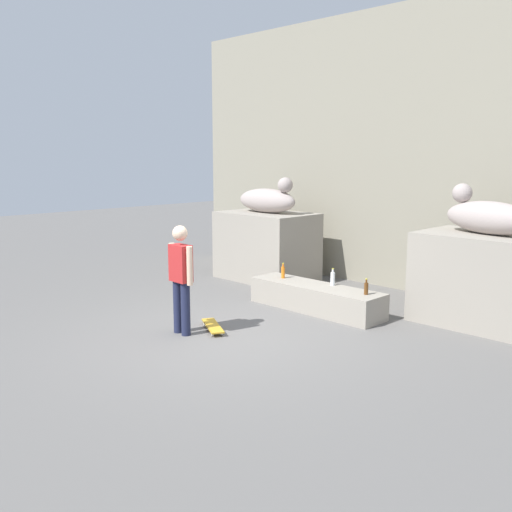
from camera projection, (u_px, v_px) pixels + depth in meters
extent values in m
plane|color=#605E5B|center=(224.00, 338.00, 8.61)|extent=(40.00, 40.00, 0.00)
cube|color=gray|center=(405.00, 151.00, 11.56)|extent=(11.17, 0.60, 5.58)
cube|color=gray|center=(267.00, 246.00, 12.58)|extent=(2.04, 1.38, 1.47)
cube|color=gray|center=(485.00, 280.00, 9.18)|extent=(2.04, 1.38, 1.47)
ellipsoid|color=#A59792|center=(267.00, 201.00, 12.41)|extent=(1.62, 0.61, 0.52)
sphere|color=#A59792|center=(285.00, 185.00, 11.95)|extent=(0.32, 0.32, 0.32)
ellipsoid|color=#A59792|center=(489.00, 218.00, 9.01)|extent=(1.69, 0.93, 0.52)
sphere|color=#A59792|center=(462.00, 193.00, 9.41)|extent=(0.32, 0.32, 0.32)
cube|color=gray|center=(316.00, 298.00, 10.08)|extent=(2.57, 0.67, 0.46)
cylinder|color=#1E233F|center=(178.00, 306.00, 8.81)|extent=(0.14, 0.14, 0.82)
cylinder|color=#1E233F|center=(186.00, 309.00, 8.66)|extent=(0.14, 0.14, 0.82)
cube|color=#B22626|center=(181.00, 263.00, 8.61)|extent=(0.37, 0.21, 0.56)
sphere|color=beige|center=(180.00, 233.00, 8.54)|extent=(0.23, 0.23, 0.23)
cylinder|color=beige|center=(172.00, 262.00, 8.78)|extent=(0.09, 0.09, 0.58)
cylinder|color=beige|center=(190.00, 266.00, 8.45)|extent=(0.09, 0.09, 0.58)
cube|color=gold|center=(213.00, 326.00, 8.98)|extent=(0.80, 0.56, 0.02)
cylinder|color=white|center=(221.00, 333.00, 8.72)|extent=(0.06, 0.05, 0.06)
cylinder|color=white|center=(212.00, 334.00, 8.68)|extent=(0.06, 0.05, 0.06)
cylinder|color=white|center=(213.00, 323.00, 9.29)|extent=(0.06, 0.05, 0.06)
cylinder|color=white|center=(205.00, 323.00, 9.25)|extent=(0.06, 0.05, 0.06)
cylinder|color=orange|center=(283.00, 272.00, 10.59)|extent=(0.07, 0.07, 0.21)
cylinder|color=orange|center=(283.00, 265.00, 10.57)|extent=(0.03, 0.03, 0.06)
cylinder|color=yellow|center=(283.00, 263.00, 10.56)|extent=(0.04, 0.04, 0.01)
cylinder|color=#593314|center=(366.00, 289.00, 9.35)|extent=(0.07, 0.07, 0.19)
cylinder|color=#593314|center=(366.00, 281.00, 9.32)|extent=(0.03, 0.03, 0.06)
cylinder|color=yellow|center=(366.00, 279.00, 9.32)|extent=(0.04, 0.04, 0.01)
cylinder|color=silver|center=(333.00, 279.00, 10.00)|extent=(0.08, 0.08, 0.23)
cylinder|color=silver|center=(333.00, 271.00, 9.98)|extent=(0.03, 0.03, 0.06)
cylinder|color=yellow|center=(333.00, 269.00, 9.97)|extent=(0.04, 0.04, 0.01)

